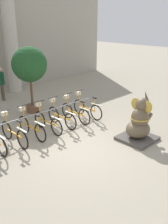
# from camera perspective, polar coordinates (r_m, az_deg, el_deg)

# --- Properties ---
(ground_plane) EXTENTS (60.00, 60.00, 0.00)m
(ground_plane) POSITION_cam_1_polar(r_m,az_deg,el_deg) (8.34, -0.89, -8.16)
(ground_plane) COLOR #9E937F
(column_right) EXTENTS (0.91, 0.91, 5.16)m
(column_right) POSITION_cam_1_polar(r_m,az_deg,el_deg) (14.77, -16.29, 14.47)
(column_right) COLOR #BCB7A8
(column_right) RESTS_ON ground_plane
(bike_rack) EXTENTS (6.21, 0.05, 0.77)m
(bike_rack) POSITION_cam_1_polar(r_m,az_deg,el_deg) (9.10, -12.60, -1.62)
(bike_rack) COLOR gray
(bike_rack) RESTS_ON ground_plane
(bicycle_3) EXTENTS (0.48, 1.70, 1.10)m
(bicycle_3) POSITION_cam_1_polar(r_m,az_deg,el_deg) (8.76, -15.81, -4.50)
(bicycle_3) COLOR black
(bicycle_3) RESTS_ON ground_plane
(bicycle_4) EXTENTS (0.48, 1.70, 1.10)m
(bicycle_4) POSITION_cam_1_polar(r_m,az_deg,el_deg) (9.08, -12.00, -3.23)
(bicycle_4) COLOR black
(bicycle_4) RESTS_ON ground_plane
(bicycle_5) EXTENTS (0.48, 1.70, 1.10)m
(bicycle_5) POSITION_cam_1_polar(r_m,az_deg,el_deg) (9.43, -8.42, -2.06)
(bicycle_5) COLOR black
(bicycle_5) RESTS_ON ground_plane
(bicycle_6) EXTENTS (0.48, 1.70, 1.10)m
(bicycle_6) POSITION_cam_1_polar(r_m,az_deg,el_deg) (9.85, -5.26, -0.91)
(bicycle_6) COLOR black
(bicycle_6) RESTS_ON ground_plane
(bicycle_7) EXTENTS (0.48, 1.70, 1.10)m
(bicycle_7) POSITION_cam_1_polar(r_m,az_deg,el_deg) (10.25, -2.12, 0.05)
(bicycle_7) COLOR black
(bicycle_7) RESTS_ON ground_plane
(bicycle_8) EXTENTS (0.48, 1.70, 1.10)m
(bicycle_8) POSITION_cam_1_polar(r_m,az_deg,el_deg) (10.71, 0.63, 0.99)
(bicycle_8) COLOR black
(bicycle_8) RESTS_ON ground_plane
(elephant_statue) EXTENTS (1.18, 1.18, 1.76)m
(elephant_statue) POSITION_cam_1_polar(r_m,az_deg,el_deg) (8.85, 12.49, -2.57)
(elephant_statue) COLOR #4C4742
(elephant_statue) RESTS_ON ground_plane
(person_pedestrian) EXTENTS (0.23, 0.47, 1.73)m
(person_pedestrian) POSITION_cam_1_polar(r_m,az_deg,el_deg) (13.44, -18.37, 6.82)
(person_pedestrian) COLOR brown
(person_pedestrian) RESTS_ON ground_plane
(potted_tree) EXTENTS (1.52, 1.52, 2.93)m
(potted_tree) POSITION_cam_1_polar(r_m,az_deg,el_deg) (11.10, -12.36, 10.28)
(potted_tree) COLOR brown
(potted_tree) RESTS_ON ground_plane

